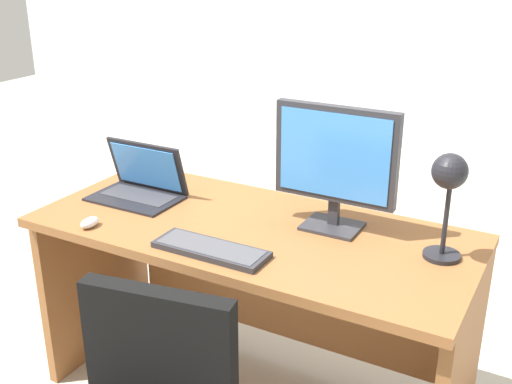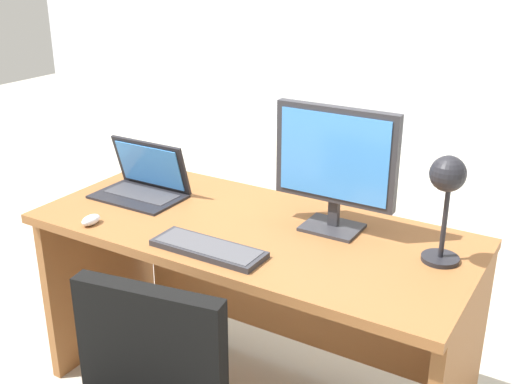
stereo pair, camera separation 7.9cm
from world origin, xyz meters
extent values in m
plane|color=#B7B2A3|center=(0.00, 1.50, 0.00)|extent=(12.00, 12.00, 0.00)
cube|color=brown|center=(0.00, 0.00, 0.74)|extent=(1.58, 0.71, 0.03)
cube|color=brown|center=(-0.77, 0.00, 0.36)|extent=(0.04, 0.62, 0.72)
cube|color=brown|center=(0.00, 0.27, 0.40)|extent=(1.39, 0.02, 0.51)
cube|color=#2D2D33|center=(0.26, 0.13, 0.76)|extent=(0.20, 0.16, 0.01)
cube|color=#2D2D33|center=(0.26, 0.14, 0.82)|extent=(0.04, 0.02, 0.10)
cube|color=#2D2D33|center=(0.26, 0.13, 1.03)|extent=(0.44, 0.04, 0.33)
cube|color=#3F8CEA|center=(0.26, 0.11, 1.03)|extent=(0.39, 0.00, 0.29)
cube|color=black|center=(-0.53, 0.00, 0.76)|extent=(0.35, 0.22, 0.01)
cube|color=#38383D|center=(-0.53, 0.02, 0.77)|extent=(0.30, 0.12, 0.00)
cube|color=black|center=(-0.53, 0.09, 0.87)|extent=(0.35, 0.07, 0.21)
cube|color=#3F8CEA|center=(-0.53, 0.08, 0.87)|extent=(0.31, 0.05, 0.17)
cube|color=#2D2D33|center=(-0.02, -0.24, 0.77)|extent=(0.39, 0.13, 0.02)
cube|color=#47474C|center=(-0.02, -0.24, 0.78)|extent=(0.36, 0.11, 0.00)
ellipsoid|color=silver|center=(-0.50, -0.28, 0.78)|extent=(0.05, 0.08, 0.04)
cylinder|color=black|center=(0.65, 0.09, 0.77)|extent=(0.12, 0.12, 0.01)
cylinder|color=black|center=(0.65, 0.09, 0.90)|extent=(0.02, 0.02, 0.25)
sphere|color=black|center=(0.65, 0.06, 1.06)|extent=(0.11, 0.11, 0.11)
cube|color=black|center=(0.09, -0.66, 0.67)|extent=(0.44, 0.13, 0.38)
camera|label=1|loc=(1.00, -1.77, 1.69)|focal=43.98mm
camera|label=2|loc=(1.07, -1.74, 1.69)|focal=43.98mm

